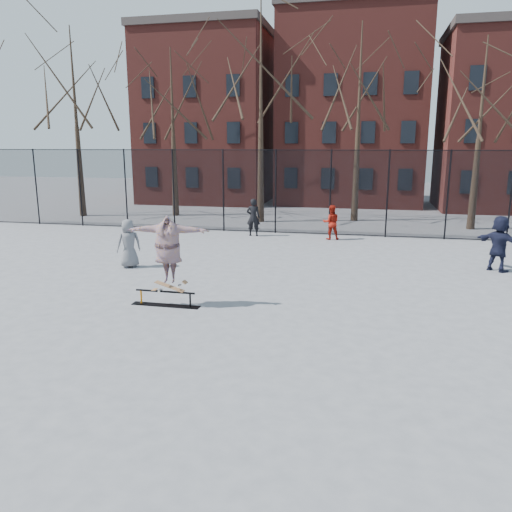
% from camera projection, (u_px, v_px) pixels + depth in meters
% --- Properties ---
extents(ground, '(100.00, 100.00, 0.00)m').
position_uv_depth(ground, '(233.00, 328.00, 11.60)').
color(ground, slate).
extents(skate_rail, '(1.87, 0.29, 0.41)m').
position_uv_depth(skate_rail, '(165.00, 300.00, 13.22)').
color(skate_rail, black).
rests_on(skate_rail, ground).
extents(skateboard, '(0.87, 0.21, 0.10)m').
position_uv_depth(skateboard, '(170.00, 289.00, 13.12)').
color(skateboard, '#93603A').
rests_on(skateboard, skate_rail).
extents(skater, '(2.22, 0.91, 1.75)m').
position_uv_depth(skater, '(168.00, 255.00, 12.92)').
color(skater, '#5A388C').
rests_on(skater, skateboard).
extents(bystander_grey, '(0.98, 0.93, 1.69)m').
position_uv_depth(bystander_grey, '(129.00, 243.00, 17.27)').
color(bystander_grey, slate).
rests_on(bystander_grey, ground).
extents(bystander_black, '(0.68, 0.49, 1.75)m').
position_uv_depth(bystander_black, '(253.00, 217.00, 23.33)').
color(bystander_black, black).
rests_on(bystander_black, ground).
extents(bystander_red, '(0.86, 0.73, 1.55)m').
position_uv_depth(bystander_red, '(331.00, 222.00, 22.45)').
color(bystander_red, '#9B180D').
rests_on(bystander_red, ground).
extents(bystander_navy, '(1.67, 1.60, 1.89)m').
position_uv_depth(bystander_navy, '(499.00, 244.00, 16.71)').
color(bystander_navy, '#181A30').
rests_on(bystander_navy, ground).
extents(fence, '(34.03, 0.07, 4.00)m').
position_uv_depth(fence, '(304.00, 191.00, 23.55)').
color(fence, black).
rests_on(fence, ground).
extents(tree_row, '(33.66, 7.46, 10.67)m').
position_uv_depth(tree_row, '(312.00, 84.00, 26.41)').
color(tree_row, black).
rests_on(tree_row, ground).
extents(rowhouses, '(29.00, 7.00, 13.00)m').
position_uv_depth(rowhouses, '(339.00, 118.00, 34.91)').
color(rowhouses, '#5D231E').
rests_on(rowhouses, ground).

